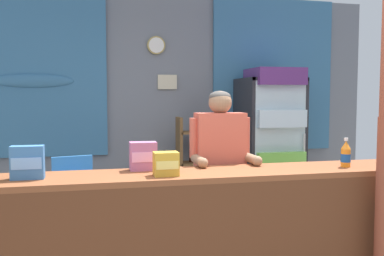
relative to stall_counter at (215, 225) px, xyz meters
name	(u,v)px	position (x,y,z in m)	size (l,w,h in m)	color
back_wall_curtained	(161,101)	(0.01, 2.51, 0.84)	(5.51, 0.22, 2.75)	slate
stall_counter	(215,225)	(0.00, 0.00, 0.00)	(4.32, 0.51, 0.94)	brown
drink_fridge	(270,136)	(1.29, 2.02, 0.42)	(0.70, 0.75, 1.82)	#232328
bottle_shelf_rack	(197,166)	(0.39, 2.15, 0.06)	(0.48, 0.28, 1.24)	brown
plastic_lawn_chair	(75,193)	(-1.02, 1.66, -0.09)	(0.52, 0.52, 0.86)	#3884D6
shopkeeper	(220,160)	(0.20, 0.53, 0.38)	(0.51, 0.42, 1.53)	#28282D
soda_bottle_orange_soda	(346,155)	(1.06, 0.07, 0.45)	(0.07, 0.07, 0.22)	orange
snack_box_choco_powder	(166,164)	(-0.34, 0.02, 0.44)	(0.17, 0.13, 0.16)	gold
snack_box_biscuit	(27,162)	(-1.24, 0.11, 0.47)	(0.21, 0.10, 0.22)	#3D75B7
snack_box_wafer	(143,156)	(-0.47, 0.27, 0.46)	(0.19, 0.12, 0.21)	#B76699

